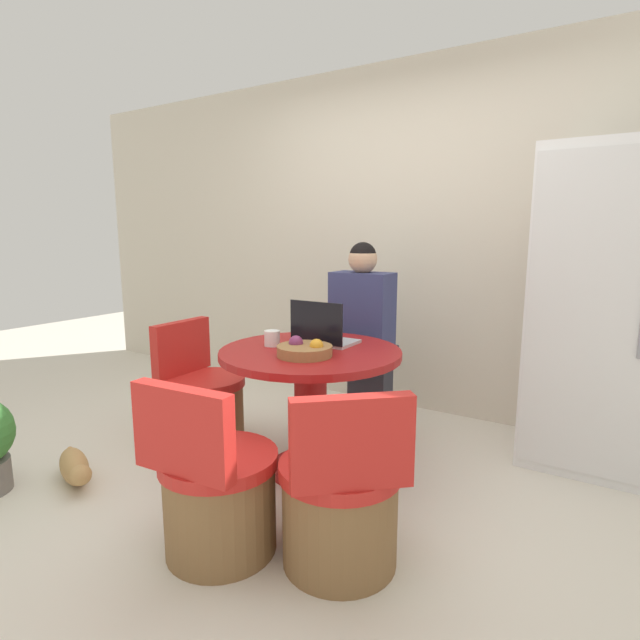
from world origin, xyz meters
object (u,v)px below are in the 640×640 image
Objects in this scene: chair_near_right_corner at (341,506)px; person_seated at (365,331)px; laptop at (323,335)px; refrigerator at (599,311)px; chair_near_camera at (217,495)px; dining_table at (310,387)px; chair_left_side at (204,403)px; cat at (75,467)px; fruit_bowl at (305,350)px.

person_seated is (-0.58, 1.33, 0.44)m from chair_near_right_corner.
person_seated is at bearing -87.66° from laptop.
refrigerator is 1.40m from person_seated.
person_seated is at bearing -108.32° from chair_near_right_corner.
chair_near_right_corner is 1.00× the size of chair_near_camera.
person_seated reaches higher than dining_table.
chair_near_camera is 0.61× the size of person_seated.
cat is (-0.21, -0.78, -0.17)m from chair_left_side.
fruit_bowl is (-0.01, 0.68, 0.49)m from chair_near_camera.
chair_near_right_corner is at bearing -114.60° from chair_left_side.
laptop reaches higher than chair_left_side.
person_seated is 3.80× the size of laptop.
fruit_bowl is (0.87, -0.12, 0.49)m from chair_left_side.
fruit_bowl is at bearing 53.72° from cat.
cat is (-0.99, -1.52, -0.61)m from person_seated.
dining_table is 0.85m from chair_left_side.
chair_left_side and chair_near_right_corner have the same top height.
chair_near_right_corner is 0.53m from chair_near_camera.
chair_near_camera is at bearing -124.62° from refrigerator.
chair_left_side is 1.71× the size of cat.
dining_table is at bearing 111.59° from fruit_bowl.
dining_table is at bearing -90.00° from chair_left_side.
laptop is (-0.56, 0.76, 0.52)m from chair_near_right_corner.
chair_near_right_corner is at bearing -115.53° from refrigerator.
chair_left_side is 2.31× the size of laptop.
chair_near_right_corner is at bearing -43.86° from fruit_bowl.
dining_table is 0.31m from laptop.
dining_table is at bearing 59.99° from cat.
chair_near_camera is 2.71× the size of fruit_bowl.
refrigerator is 6.32× the size of fruit_bowl.
chair_near_right_corner is 0.84m from fruit_bowl.
person_seated reaches higher than chair_near_right_corner.
laptop is at bearing 92.34° from person_seated.
refrigerator is at bearing -168.25° from person_seated.
laptop is at bearing -147.24° from refrigerator.
cat is at bearing 164.10° from chair_left_side.
fruit_bowl is (0.05, -0.13, 0.25)m from dining_table.
chair_left_side is at bearing -65.40° from chair_near_right_corner.
chair_near_camera reaches higher than dining_table.
chair_near_camera is 1.10m from laptop.
dining_table is at bearing -90.00° from chair_near_camera.
chair_near_right_corner is (0.55, -0.61, -0.24)m from dining_table.
laptop is 1.55m from cat.
refrigerator reaches higher than chair_near_right_corner.
refrigerator is at bearing -147.24° from laptop.
person_seated is at bearing 92.86° from dining_table.
person_seated is 2.81× the size of cat.
laptop reaches higher than dining_table.
laptop is 1.17× the size of fruit_bowl.
cat is (-1.08, 0.02, -0.17)m from chair_near_camera.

